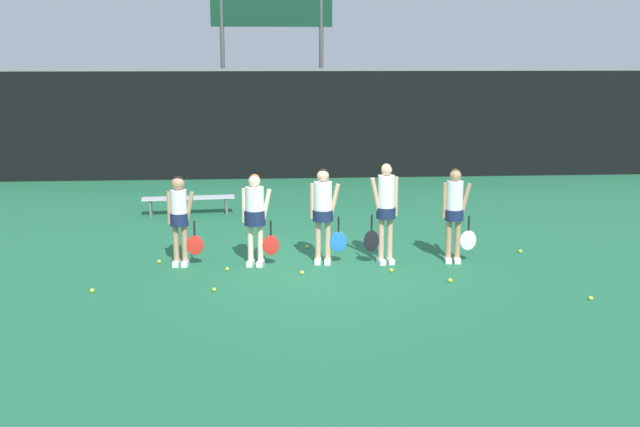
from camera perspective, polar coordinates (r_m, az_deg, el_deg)
name	(u,v)px	position (r m, az deg, el deg)	size (l,w,h in m)	color
ground_plane	(320,263)	(13.46, -0.04, -3.80)	(140.00, 140.00, 0.00)	#216642
fence_windscreen	(296,124)	(22.60, -1.81, 6.86)	(60.00, 0.08, 3.29)	black
scoreboard	(272,25)	(24.22, -3.70, 14.14)	(3.80, 0.15, 5.85)	#515156
bench_courtside	(188,199)	(17.71, -9.99, 1.08)	(2.15, 0.55, 0.42)	#B2B2B7
player_0	(180,213)	(13.32, -10.65, 0.03)	(0.62, 0.32, 1.61)	tan
player_1	(255,212)	(13.14, -4.96, 0.09)	(0.64, 0.37, 1.64)	beige
player_2	(323,208)	(13.22, 0.26, 0.43)	(0.65, 0.37, 1.71)	tan
player_3	(386,206)	(13.26, 5.03, 0.60)	(0.61, 0.34, 1.80)	tan
player_4	(455,208)	(13.52, 10.23, 0.40)	(0.62, 0.33, 1.70)	tan
tennis_ball_0	(92,291)	(12.34, -16.96, -5.64)	(0.07, 0.07, 0.07)	#CCE033
tennis_ball_1	(450,280)	(12.51, 9.89, -5.04)	(0.07, 0.07, 0.07)	#CCE033
tennis_ball_2	(159,262)	(13.74, -12.16, -3.61)	(0.07, 0.07, 0.07)	#CCE033
tennis_ball_3	(214,290)	(11.98, -8.06, -5.76)	(0.07, 0.07, 0.07)	#CCE033
tennis_ball_4	(307,247)	(14.48, -1.01, -2.54)	(0.06, 0.06, 0.06)	#CCE033
tennis_ball_5	(520,251)	(14.63, 15.02, -2.80)	(0.07, 0.07, 0.07)	#CCE033
tennis_ball_6	(392,270)	(12.96, 5.47, -4.32)	(0.07, 0.07, 0.07)	#CCE033
tennis_ball_7	(591,298)	(12.18, 19.93, -6.08)	(0.06, 0.06, 0.06)	#CCE033
tennis_ball_8	(227,269)	(13.07, -7.09, -4.22)	(0.06, 0.06, 0.06)	#CCE033
tennis_ball_9	(381,234)	(15.52, 4.64, -1.59)	(0.07, 0.07, 0.07)	#CCE033
tennis_ball_10	(302,273)	(12.76, -1.36, -4.53)	(0.07, 0.07, 0.07)	#CCE033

